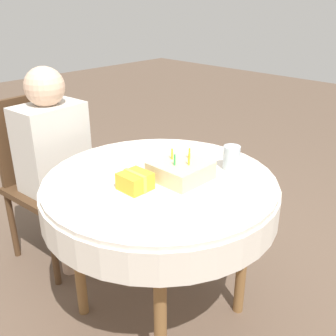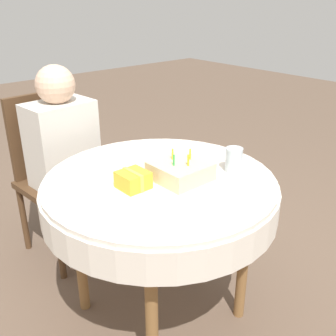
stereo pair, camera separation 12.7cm
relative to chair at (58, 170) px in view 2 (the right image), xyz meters
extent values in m
plane|color=brown|center=(0.07, -0.85, -0.51)|extent=(12.00, 12.00, 0.00)
cylinder|color=silver|center=(0.07, -0.85, 0.22)|extent=(1.00, 1.00, 0.02)
cylinder|color=silver|center=(0.07, -0.85, 0.14)|extent=(1.02, 1.02, 0.13)
cylinder|color=brown|center=(-0.20, -1.13, -0.15)|extent=(0.05, 0.05, 0.72)
cylinder|color=brown|center=(0.35, -1.13, -0.15)|extent=(0.05, 0.05, 0.72)
cylinder|color=brown|center=(-0.20, -0.58, -0.15)|extent=(0.05, 0.05, 0.72)
cylinder|color=brown|center=(0.35, -0.58, -0.15)|extent=(0.05, 0.05, 0.72)
cube|color=#4C331E|center=(0.01, -0.08, -0.07)|extent=(0.50, 0.50, 0.04)
cube|color=#4C331E|center=(-0.01, 0.13, 0.19)|extent=(0.41, 0.06, 0.49)
cylinder|color=#4C331E|center=(-0.18, -0.30, -0.30)|extent=(0.04, 0.04, 0.42)
cylinder|color=#4C331E|center=(0.23, -0.27, -0.30)|extent=(0.04, 0.04, 0.42)
cylinder|color=#4C331E|center=(-0.21, 0.10, -0.30)|extent=(0.04, 0.04, 0.42)
cylinder|color=#4C331E|center=(0.19, 0.14, -0.30)|extent=(0.04, 0.04, 0.42)
cylinder|color=#DBB293|center=(-0.07, -0.26, -0.28)|extent=(0.09, 0.09, 0.46)
cylinder|color=#DBB293|center=(0.11, -0.24, -0.28)|extent=(0.09, 0.09, 0.46)
cube|color=beige|center=(0.01, -0.08, 0.19)|extent=(0.38, 0.26, 0.47)
sphere|color=#DBB293|center=(0.01, -0.08, 0.52)|extent=(0.21, 0.21, 0.21)
cube|color=beige|center=(0.13, -0.92, 0.27)|extent=(0.22, 0.22, 0.07)
cylinder|color=gold|center=(0.19, -0.92, 0.33)|extent=(0.01, 0.01, 0.05)
cylinder|color=gold|center=(0.13, -0.87, 0.33)|extent=(0.01, 0.01, 0.05)
cylinder|color=green|center=(0.09, -0.92, 0.33)|extent=(0.01, 0.01, 0.05)
cylinder|color=gold|center=(0.14, -0.96, 0.33)|extent=(0.01, 0.01, 0.05)
cylinder|color=silver|center=(0.36, -1.01, 0.29)|extent=(0.08, 0.08, 0.11)
cube|color=gold|center=(-0.07, -0.86, 0.27)|extent=(0.11, 0.11, 0.07)
cube|color=#EAE54C|center=(-0.07, -0.86, 0.27)|extent=(0.02, 0.12, 0.08)
camera|label=1|loc=(-0.99, -1.94, 0.96)|focal=42.00mm
camera|label=2|loc=(-0.90, -2.02, 0.96)|focal=42.00mm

